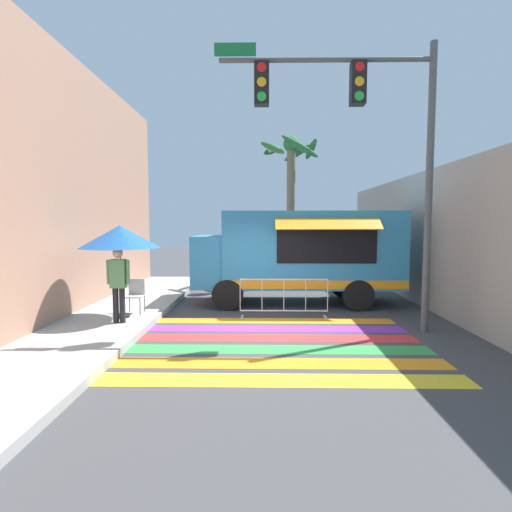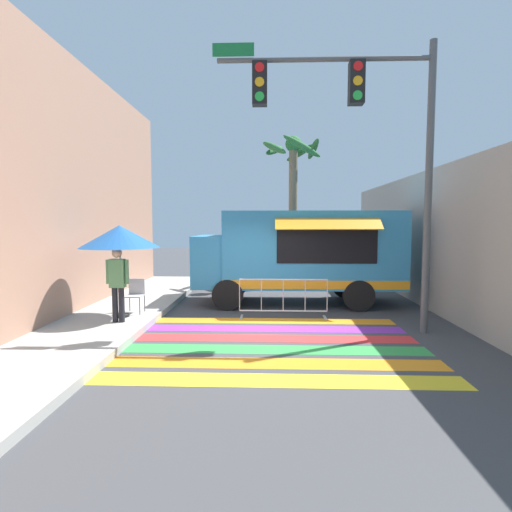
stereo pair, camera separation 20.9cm
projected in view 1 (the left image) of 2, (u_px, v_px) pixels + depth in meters
ground_plane at (265, 331)px, 9.03m from camera, size 60.00×60.00×0.00m
sidewalk_left at (53, 327)px, 9.10m from camera, size 4.40×16.00×0.16m
building_left_facade at (40, 183)px, 8.84m from camera, size 0.25×16.00×6.68m
concrete_wall_right at (424, 239)px, 11.78m from camera, size 0.20×16.00×3.95m
crosswalk_painted at (265, 343)px, 8.09m from camera, size 6.40×4.36×0.01m
food_truck at (295, 251)px, 12.09m from camera, size 6.07×2.73×2.79m
traffic_signal_pole at (361, 125)px, 8.66m from camera, size 4.79×0.29×6.32m
patio_umbrella at (120, 237)px, 9.54m from camera, size 1.90×1.90×2.23m
folding_chair at (136, 293)px, 10.14m from camera, size 0.42×0.42×0.86m
vendor_person at (118, 280)px, 9.09m from camera, size 0.53×0.23×1.72m
barricade_front at (284, 298)px, 10.27m from camera, size 2.28×0.44×1.02m
palm_tree at (291, 180)px, 14.96m from camera, size 2.28×2.28×5.69m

